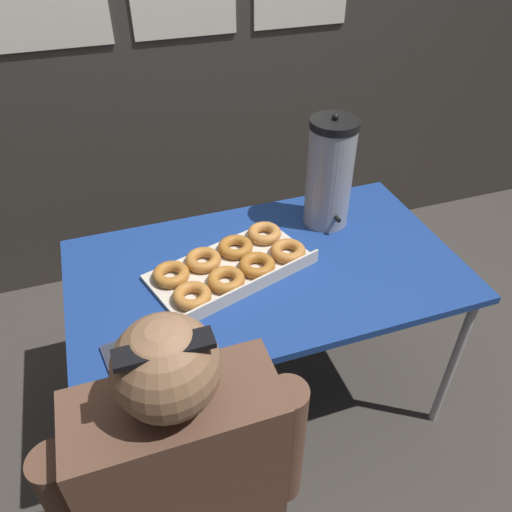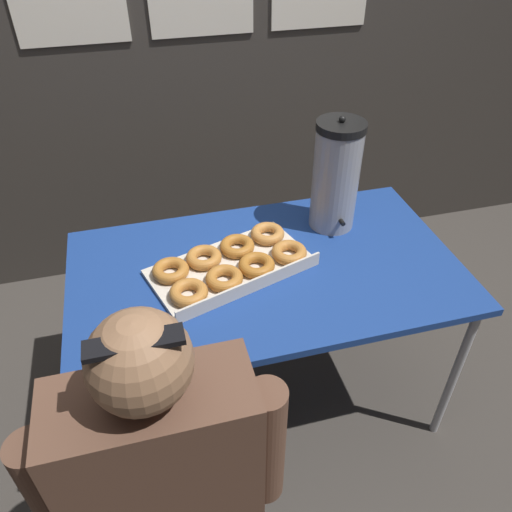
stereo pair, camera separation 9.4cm
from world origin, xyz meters
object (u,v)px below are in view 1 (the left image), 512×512
coffee_urn (330,173)px  cell_phone (118,361)px  person_seated (190,504)px  donut_box (231,265)px

coffee_urn → cell_phone: coffee_urn is taller
cell_phone → person_seated: person_seated is taller
coffee_urn → cell_phone: size_ratio=2.77×
cell_phone → person_seated: size_ratio=0.13×
coffee_urn → cell_phone: 1.00m
donut_box → coffee_urn: coffee_urn is taller
donut_box → person_seated: 0.76m
donut_box → cell_phone: 0.51m
cell_phone → person_seated: bearing=-83.5°
coffee_urn → cell_phone: (-0.86, -0.46, -0.21)m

